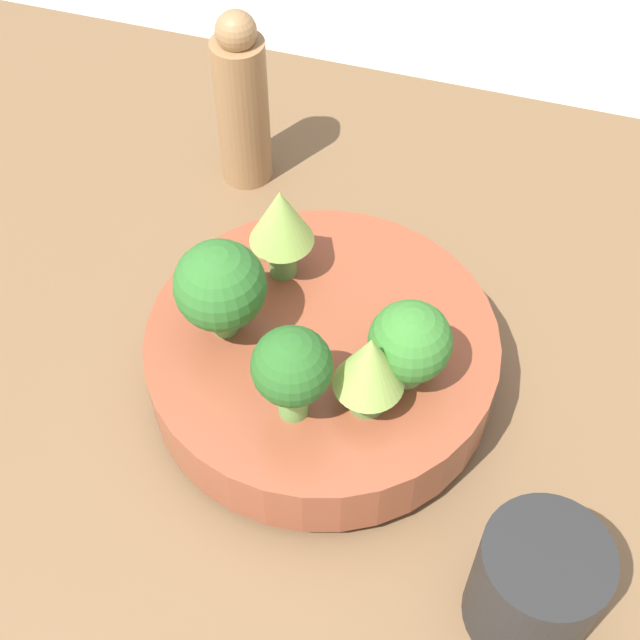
% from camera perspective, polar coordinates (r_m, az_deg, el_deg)
% --- Properties ---
extents(ground_plane, '(6.00, 6.00, 0.00)m').
position_cam_1_polar(ground_plane, '(0.79, 0.52, -4.80)').
color(ground_plane, beige).
extents(table, '(1.16, 0.83, 0.04)m').
position_cam_1_polar(table, '(0.78, 0.53, -3.96)').
color(table, brown).
rests_on(table, ground_plane).
extents(bowl, '(0.28, 0.28, 0.07)m').
position_cam_1_polar(bowl, '(0.72, 0.00, -2.41)').
color(bowl, brown).
rests_on(bowl, table).
extents(broccoli_floret_front, '(0.06, 0.06, 0.08)m').
position_cam_1_polar(broccoli_floret_front, '(0.61, -1.88, -3.14)').
color(broccoli_floret_front, '#6BA34C').
rests_on(broccoli_floret_front, bowl).
extents(broccoli_floret_left, '(0.07, 0.07, 0.09)m').
position_cam_1_polar(broccoli_floret_left, '(0.66, -6.42, 2.14)').
color(broccoli_floret_left, '#609347').
rests_on(broccoli_floret_left, bowl).
extents(broccoli_floret_right, '(0.06, 0.06, 0.07)m').
position_cam_1_polar(broccoli_floret_right, '(0.64, 5.78, -1.49)').
color(broccoli_floret_right, '#7AB256').
rests_on(broccoli_floret_right, bowl).
extents(romanesco_piece_near, '(0.05, 0.05, 0.08)m').
position_cam_1_polar(romanesco_piece_near, '(0.62, 3.19, -2.98)').
color(romanesco_piece_near, '#609347').
rests_on(romanesco_piece_near, bowl).
extents(romanesco_piece_far, '(0.05, 0.05, 0.09)m').
position_cam_1_polar(romanesco_piece_far, '(0.69, -2.51, 6.33)').
color(romanesco_piece_far, '#609347').
rests_on(romanesco_piece_far, bowl).
extents(cup, '(0.09, 0.09, 0.10)m').
position_cam_1_polar(cup, '(0.63, 13.61, -16.17)').
color(cup, black).
rests_on(cup, table).
extents(pepper_mill, '(0.05, 0.05, 0.18)m').
position_cam_1_polar(pepper_mill, '(0.87, -5.02, 13.65)').
color(pepper_mill, '#997047').
rests_on(pepper_mill, table).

